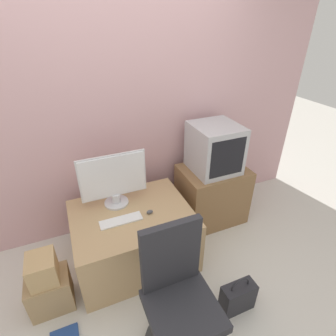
% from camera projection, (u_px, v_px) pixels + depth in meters
% --- Properties ---
extents(ground_plane, '(12.00, 12.00, 0.00)m').
position_uv_depth(ground_plane, '(176.00, 318.00, 2.07)').
color(ground_plane, beige).
extents(wall_back, '(4.40, 0.05, 2.60)m').
position_uv_depth(wall_back, '(120.00, 109.00, 2.47)').
color(wall_back, '#CC9EA3').
rests_on(wall_back, ground_plane).
extents(desk, '(1.05, 0.83, 0.55)m').
position_uv_depth(desk, '(134.00, 236.00, 2.46)').
color(desk, tan).
rests_on(desk, ground_plane).
extents(side_stand, '(0.70, 0.52, 0.65)m').
position_uv_depth(side_stand, '(212.00, 194.00, 2.95)').
color(side_stand, olive).
rests_on(side_stand, ground_plane).
extents(main_monitor, '(0.59, 0.22, 0.51)m').
position_uv_depth(main_monitor, '(114.00, 180.00, 2.32)').
color(main_monitor, silver).
rests_on(main_monitor, desk).
extents(keyboard, '(0.36, 0.11, 0.01)m').
position_uv_depth(keyboard, '(121.00, 220.00, 2.23)').
color(keyboard, white).
rests_on(keyboard, desk).
extents(mouse, '(0.06, 0.04, 0.03)m').
position_uv_depth(mouse, '(150.00, 212.00, 2.31)').
color(mouse, '#4C4C51').
rests_on(mouse, desk).
extents(crt_tv, '(0.46, 0.48, 0.49)m').
position_uv_depth(crt_tv, '(215.00, 148.00, 2.67)').
color(crt_tv, '#B7B7BC').
rests_on(crt_tv, side_stand).
extents(office_chair, '(0.54, 0.54, 0.99)m').
position_uv_depth(office_chair, '(179.00, 303.00, 1.75)').
color(office_chair, '#333333').
rests_on(office_chair, ground_plane).
extents(cardboard_box_lower, '(0.32, 0.26, 0.32)m').
position_uv_depth(cardboard_box_lower, '(51.00, 292.00, 2.09)').
color(cardboard_box_lower, '#A3845B').
rests_on(cardboard_box_lower, ground_plane).
extents(cardboard_box_upper, '(0.20, 0.23, 0.22)m').
position_uv_depth(cardboard_box_upper, '(42.00, 269.00, 1.95)').
color(cardboard_box_upper, tan).
rests_on(cardboard_box_upper, cardboard_box_lower).
extents(handbag, '(0.27, 0.12, 0.36)m').
position_uv_depth(handbag, '(238.00, 297.00, 2.08)').
color(handbag, '#232328').
rests_on(handbag, ground_plane).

